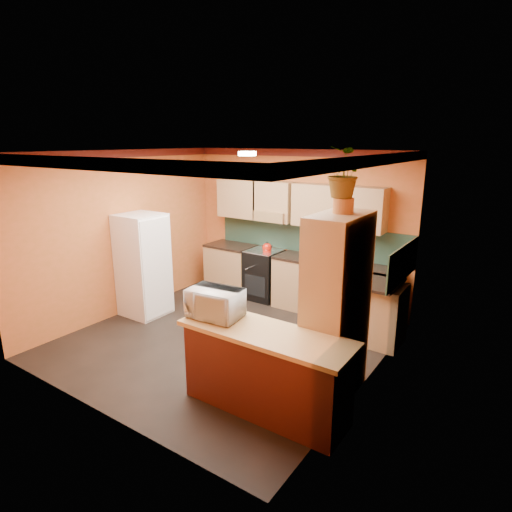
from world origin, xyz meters
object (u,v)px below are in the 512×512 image
at_px(stove, 264,275).
at_px(microwave, 215,303).
at_px(pantry, 336,307).
at_px(fridge, 143,265).
at_px(breakfast_bar, 265,373).
at_px(base_cabinets_back, 293,281).

bearing_deg(stove, microwave, -67.01).
bearing_deg(pantry, stove, 137.88).
relative_size(stove, microwave, 1.55).
bearing_deg(fridge, breakfast_bar, -19.79).
height_order(fridge, breakfast_bar, fridge).
bearing_deg(breakfast_bar, fridge, 160.21).
bearing_deg(breakfast_bar, pantry, 58.60).
height_order(pantry, breakfast_bar, pantry).
bearing_deg(breakfast_bar, stove, 123.40).
distance_m(base_cabinets_back, fridge, 2.59).
distance_m(fridge, breakfast_bar, 3.37).
bearing_deg(base_cabinets_back, microwave, -78.37).
bearing_deg(pantry, breakfast_bar, -121.40).
relative_size(base_cabinets_back, fridge, 2.15).
distance_m(fridge, pantry, 3.63).
bearing_deg(breakfast_bar, microwave, 180.00).
height_order(stove, microwave, microwave).
bearing_deg(pantry, microwave, -146.56).
height_order(base_cabinets_back, pantry, pantry).
relative_size(fridge, microwave, 2.90).
xyz_separation_m(stove, fridge, (-1.26, -1.73, 0.39)).
relative_size(base_cabinets_back, stove, 4.01).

